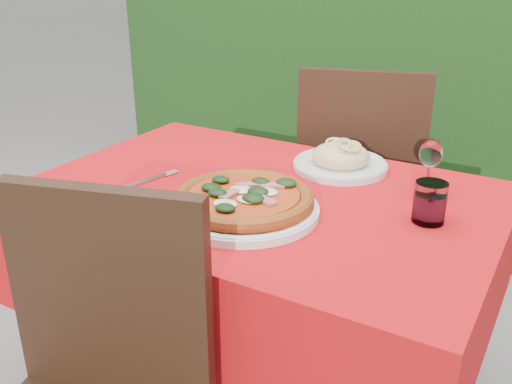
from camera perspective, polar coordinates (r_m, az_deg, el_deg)
The scene contains 8 objects.
hedge at distance 2.92m, azimuth 16.23°, elevation 13.37°, with size 3.20×0.55×1.78m.
dining_table at distance 1.62m, azimuth 0.29°, elevation -4.86°, with size 1.26×0.86×0.75m.
chair_far at distance 2.18m, azimuth 10.34°, elevation 1.42°, with size 0.56×0.56×0.99m.
pizza_plate at distance 1.41m, azimuth -1.23°, elevation -1.03°, with size 0.43×0.43×0.07m.
pasta_plate at distance 1.73m, azimuth 8.44°, elevation 3.18°, with size 0.28×0.28×0.08m.
water_glass at distance 1.42m, azimuth 16.97°, elevation -1.20°, with size 0.08×0.08×0.10m.
wine_glass at distance 1.58m, azimuth 17.06°, elevation 3.50°, with size 0.06×0.06×0.15m.
fork at distance 1.65m, azimuth -11.05°, elevation 1.06°, with size 0.03×0.21×0.01m, color #B3B4BA.
Camera 1 is at (0.72, -1.24, 1.35)m, focal length 40.00 mm.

